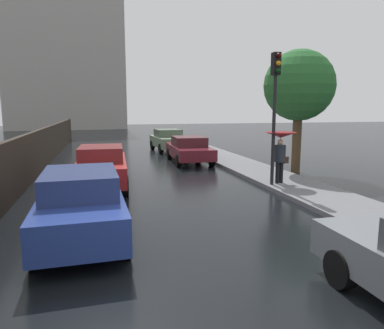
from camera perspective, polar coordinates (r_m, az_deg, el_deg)
ground at (r=5.95m, az=3.44°, el=-19.36°), size 120.00×120.00×0.00m
car_red_near_kerb at (r=13.10m, az=-14.28°, el=-0.30°), size 1.93×4.42×1.51m
car_green_mid_road at (r=23.87m, az=-3.81°, el=3.95°), size 2.06×3.99×1.45m
car_maroon_behind_camera at (r=18.83m, az=-0.48°, el=2.48°), size 2.04×4.61×1.36m
car_blue_far_lane at (r=8.23m, az=-17.29°, el=-5.85°), size 1.87×4.61×1.52m
pedestrian_with_umbrella_near at (r=13.13m, az=14.00°, el=3.33°), size 1.10×1.10×1.85m
traffic_light at (r=12.76m, az=13.18°, el=10.81°), size 0.26×0.39×4.56m
street_tree_near at (r=16.36m, az=16.80°, el=11.92°), size 3.04×3.04×5.33m
distant_tower at (r=55.52m, az=-19.86°, el=17.72°), size 16.30×11.53×23.56m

